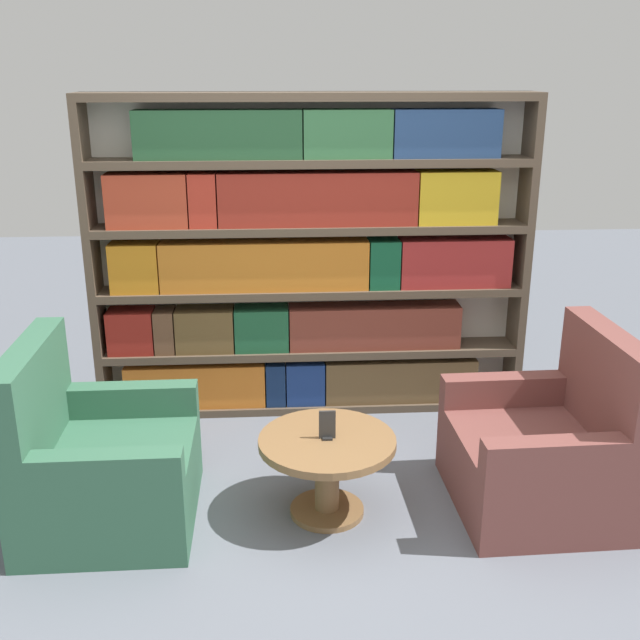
% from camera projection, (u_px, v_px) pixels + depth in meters
% --- Properties ---
extents(ground_plane, '(14.00, 14.00, 0.00)m').
position_uv_depth(ground_plane, '(328.00, 537.00, 3.62)').
color(ground_plane, slate).
extents(bookshelf, '(2.74, 0.30, 2.02)m').
position_uv_depth(bookshelf, '(308.00, 260.00, 4.71)').
color(bookshelf, silver).
rests_on(bookshelf, ground_plane).
extents(armchair_left, '(0.81, 0.87, 0.93)m').
position_uv_depth(armchair_left, '(99.00, 465.00, 3.67)').
color(armchair_left, '#336047').
rests_on(armchair_left, ground_plane).
extents(armchair_right, '(0.83, 0.89, 0.93)m').
position_uv_depth(armchair_right, '(546.00, 451.00, 3.81)').
color(armchair_right, brown).
rests_on(armchair_right, ground_plane).
extents(coffee_table, '(0.68, 0.68, 0.42)m').
position_uv_depth(coffee_table, '(327.00, 460.00, 3.72)').
color(coffee_table, brown).
rests_on(coffee_table, ground_plane).
extents(table_sign, '(0.08, 0.06, 0.15)m').
position_uv_depth(table_sign, '(327.00, 427.00, 3.66)').
color(table_sign, black).
rests_on(table_sign, coffee_table).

